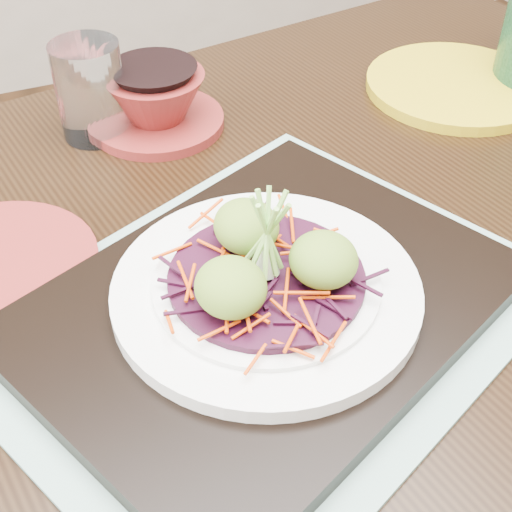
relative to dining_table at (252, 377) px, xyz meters
name	(u,v)px	position (x,y,z in m)	size (l,w,h in m)	color
dining_table	(252,377)	(0.00, 0.00, 0.00)	(1.40, 1.05, 0.80)	black
placemat	(266,313)	(0.00, -0.03, 0.11)	(0.43, 0.33, 0.00)	gray
serving_tray	(266,304)	(0.00, -0.03, 0.12)	(0.37, 0.28, 0.02)	black
white_plate	(266,289)	(0.00, -0.03, 0.13)	(0.24, 0.24, 0.02)	white
cabbage_bed	(266,277)	(0.00, -0.03, 0.15)	(0.15, 0.15, 0.01)	#30091F
carrot_julienne	(267,270)	(0.00, -0.03, 0.15)	(0.18, 0.18, 0.01)	#CB3903
guacamole_scoops	(267,257)	(0.00, -0.03, 0.17)	(0.13, 0.12, 0.04)	olive
scallion_garnish	(267,237)	(0.00, -0.03, 0.19)	(0.06, 0.06, 0.08)	#81BE4C
water_glass	(90,91)	(-0.06, 0.30, 0.16)	(0.07, 0.07, 0.10)	white
terracotta_bowl_set	(156,104)	(0.01, 0.29, 0.13)	(0.15, 0.15, 0.06)	maroon
yellow_plate	(456,86)	(0.36, 0.22, 0.11)	(0.21, 0.21, 0.01)	#AE9513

